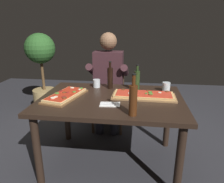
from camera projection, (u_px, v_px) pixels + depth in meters
name	position (u px, v px, depth m)	size (l,w,h in m)	color
ground_plane	(111.00, 161.00, 2.28)	(6.40, 6.40, 0.00)	#2D2D33
dining_table	(111.00, 107.00, 2.08)	(1.40, 0.96, 0.74)	black
pizza_rectangular_front	(144.00, 95.00, 2.06)	(0.63, 0.27, 0.05)	olive
pizza_rectangular_left	(65.00, 95.00, 2.06)	(0.36, 0.55, 0.05)	brown
wine_bottle_dark	(133.00, 99.00, 1.62)	(0.07, 0.07, 0.34)	#47230F
oil_bottle_amber	(110.00, 78.00, 2.31)	(0.06, 0.06, 0.31)	black
vinegar_bottle_green	(137.00, 80.00, 2.23)	(0.06, 0.06, 0.29)	#233819
tumbler_near_camera	(97.00, 84.00, 2.38)	(0.08, 0.08, 0.09)	silver
tumbler_far_side	(166.00, 88.00, 2.22)	(0.08, 0.08, 0.10)	silver
napkin_cutlery_set	(110.00, 104.00, 1.87)	(0.19, 0.12, 0.01)	white
diner_chair	(109.00, 94.00, 2.95)	(0.44, 0.44, 0.87)	#3D2B1E
seated_diner	(108.00, 78.00, 2.76)	(0.53, 0.41, 1.33)	#23232D
potted_plant_corner	(42.00, 66.00, 3.41)	(0.48, 0.48, 1.29)	tan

